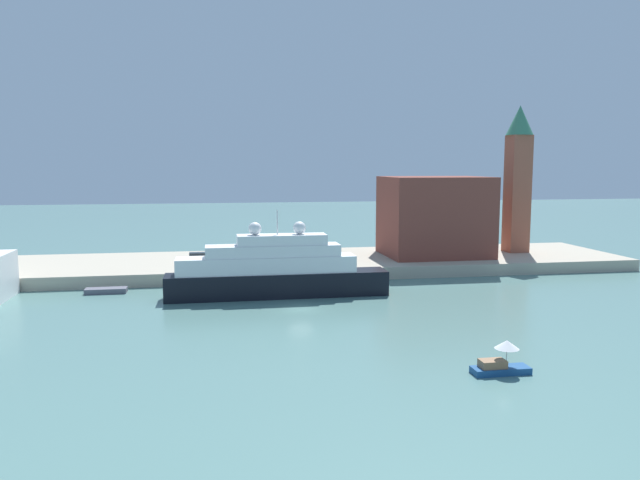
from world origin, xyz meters
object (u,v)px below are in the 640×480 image
at_px(mooring_bollard, 301,266).
at_px(parked_car, 199,258).
at_px(small_motorboat, 501,361).
at_px(work_barge, 106,291).
at_px(person_figure, 235,259).
at_px(bell_tower, 518,172).
at_px(large_yacht, 275,271).
at_px(harbor_building, 435,216).

bearing_deg(mooring_bollard, parked_car, 148.55).
xyz_separation_m(small_motorboat, work_barge, (-35.60, 37.06, -0.69)).
height_order(work_barge, mooring_bollard, mooring_bollard).
bearing_deg(person_figure, parked_car, 158.63).
relative_size(small_motorboat, mooring_bollard, 6.03).
relative_size(small_motorboat, person_figure, 2.95).
height_order(bell_tower, mooring_bollard, bell_tower).
relative_size(large_yacht, parked_car, 6.32).
relative_size(work_barge, person_figure, 3.29).
xyz_separation_m(parked_car, mooring_bollard, (14.14, -8.65, -0.25)).
bearing_deg(harbor_building, work_barge, -165.11).
distance_m(large_yacht, small_motorboat, 34.61).
distance_m(large_yacht, bell_tower, 48.66).
bearing_deg(small_motorboat, person_figure, 111.79).
xyz_separation_m(person_figure, mooring_bollard, (8.93, -6.61, -0.33)).
xyz_separation_m(large_yacht, person_figure, (-4.30, 15.97, -0.70)).
relative_size(parked_car, person_figure, 2.80).
height_order(small_motorboat, harbor_building, harbor_building).
bearing_deg(parked_car, work_barge, -133.16).
relative_size(large_yacht, person_figure, 17.68).
height_order(work_barge, parked_car, parked_car).
xyz_separation_m(harbor_building, bell_tower, (14.94, 1.58, 6.94)).
relative_size(harbor_building, parked_car, 3.67).
bearing_deg(mooring_bollard, large_yacht, -116.34).
xyz_separation_m(large_yacht, work_barge, (-21.00, 5.75, -2.85)).
distance_m(small_motorboat, person_figure, 50.93).
relative_size(bell_tower, mooring_bollard, 31.89).
distance_m(work_barge, person_figure, 19.70).
bearing_deg(large_yacht, small_motorboat, -65.00).
xyz_separation_m(small_motorboat, mooring_bollard, (-9.97, 40.66, 1.12)).
distance_m(work_barge, bell_tower, 66.90).
height_order(small_motorboat, mooring_bollard, small_motorboat).
bearing_deg(bell_tower, harbor_building, -173.96).
relative_size(work_barge, harbor_building, 0.32).
distance_m(harbor_building, parked_car, 37.63).
bearing_deg(mooring_bollard, small_motorboat, -76.23).
xyz_separation_m(work_barge, mooring_bollard, (25.63, 3.61, 1.82)).
xyz_separation_m(bell_tower, mooring_bollard, (-37.99, -10.91, -12.88)).
height_order(small_motorboat, person_figure, person_figure).
height_order(large_yacht, person_figure, large_yacht).
bearing_deg(small_motorboat, work_barge, 133.85).
distance_m(bell_tower, mooring_bollard, 41.57).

